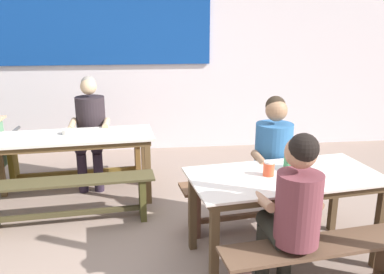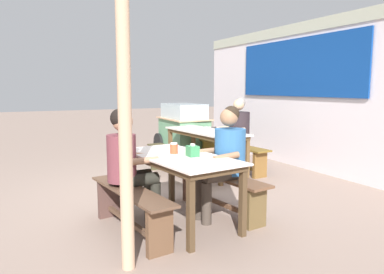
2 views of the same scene
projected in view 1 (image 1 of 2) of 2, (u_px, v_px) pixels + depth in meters
name	position (u px, v px, depth m)	size (l,w,h in m)	color
ground_plane	(167.00, 250.00, 3.50)	(40.00, 40.00, 0.00)	gray
backdrop_wall	(153.00, 58.00, 5.95)	(7.55, 0.23, 2.61)	silver
dining_table_far	(71.00, 143.00, 4.30)	(1.80, 0.78, 0.74)	silver
dining_table_near	(285.00, 184.00, 3.21)	(1.60, 0.93, 0.74)	silver
bench_far_back	(77.00, 156.00, 4.94)	(1.73, 0.46, 0.46)	brown
bench_far_front	(69.00, 195.00, 3.86)	(1.66, 0.42, 0.46)	#453D23
bench_near_back	(255.00, 196.00, 3.84)	(1.46, 0.48, 0.46)	brown
bench_near_front	(319.00, 264.00, 2.78)	(1.44, 0.48, 0.46)	brown
person_near_front	(293.00, 207.00, 2.68)	(0.43, 0.55, 1.25)	#2A2A23
person_center_facing	(91.00, 124.00, 4.79)	(0.46, 0.61, 1.29)	#2A1F2E
person_right_near_table	(276.00, 156.00, 3.70)	(0.47, 0.59, 1.26)	#473B33
tissue_box	(293.00, 163.00, 3.29)	(0.12, 0.11, 0.14)	#35834E
condiment_jar	(269.00, 169.00, 3.16)	(0.09, 0.09, 0.12)	#E2512F
soup_bowl	(68.00, 132.00, 4.32)	(0.12, 0.12, 0.05)	silver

